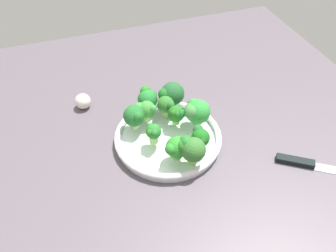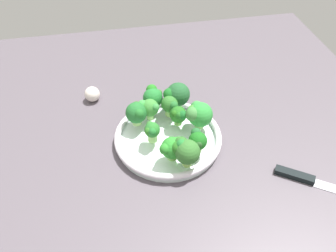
# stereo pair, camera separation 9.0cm
# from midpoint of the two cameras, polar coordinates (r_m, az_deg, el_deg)

# --- Properties ---
(ground_plane) EXTENTS (1.30, 1.30, 0.03)m
(ground_plane) POSITION_cam_midpoint_polar(r_m,az_deg,el_deg) (0.96, -0.90, -2.38)
(ground_plane) COLOR #564D56
(bowl) EXTENTS (0.29, 0.29, 0.03)m
(bowl) POSITION_cam_midpoint_polar(r_m,az_deg,el_deg) (0.93, -2.76, -2.12)
(bowl) COLOR white
(bowl) RESTS_ON ground_plane
(broccoli_floret_0) EXTENTS (0.04, 0.05, 0.06)m
(broccoli_floret_0) POSITION_cam_midpoint_polar(r_m,az_deg,el_deg) (0.87, -5.43, -1.20)
(broccoli_floret_0) COLOR #91C86A
(broccoli_floret_0) RESTS_ON bowl
(broccoli_floret_1) EXTENTS (0.05, 0.05, 0.06)m
(broccoli_floret_1) POSITION_cam_midpoint_polar(r_m,az_deg,el_deg) (0.92, -1.23, 1.88)
(broccoli_floret_1) COLOR #7CB655
(broccoli_floret_1) RESTS_ON bowl
(broccoli_floret_2) EXTENTS (0.06, 0.06, 0.06)m
(broccoli_floret_2) POSITION_cam_midpoint_polar(r_m,az_deg,el_deg) (0.84, -1.60, -3.72)
(broccoli_floret_2) COLOR #75B651
(broccoli_floret_2) RESTS_ON bowl
(broccoli_floret_3) EXTENTS (0.05, 0.06, 0.06)m
(broccoli_floret_3) POSITION_cam_midpoint_polar(r_m,az_deg,el_deg) (0.86, 2.45, -2.08)
(broccoli_floret_3) COLOR #93C662
(broccoli_floret_3) RESTS_ON bowl
(broccoli_floret_4) EXTENTS (0.06, 0.05, 0.06)m
(broccoli_floret_4) POSITION_cam_midpoint_polar(r_m,az_deg,el_deg) (0.94, -6.40, 2.60)
(broccoli_floret_4) COLOR #96D372
(broccoli_floret_4) RESTS_ON bowl
(broccoli_floret_5) EXTENTS (0.05, 0.06, 0.06)m
(broccoli_floret_5) POSITION_cam_midpoint_polar(r_m,az_deg,el_deg) (0.95, -2.97, 3.61)
(broccoli_floret_5) COLOR #9AC769
(broccoli_floret_5) RESTS_ON bowl
(broccoli_floret_6) EXTENTS (0.08, 0.07, 0.07)m
(broccoli_floret_6) POSITION_cam_midpoint_polar(r_m,az_deg,el_deg) (0.92, 1.93, 2.37)
(broccoli_floret_6) COLOR #76B654
(broccoli_floret_6) RESTS_ON bowl
(broccoli_floret_7) EXTENTS (0.06, 0.07, 0.07)m
(broccoli_floret_7) POSITION_cam_midpoint_polar(r_m,az_deg,el_deg) (0.92, -8.39, 1.50)
(broccoli_floret_7) COLOR #98C76D
(broccoli_floret_7) RESTS_ON bowl
(broccoli_floret_8) EXTENTS (0.07, 0.07, 0.08)m
(broccoli_floret_8) POSITION_cam_midpoint_polar(r_m,az_deg,el_deg) (0.82, 0.72, -3.92)
(broccoli_floret_8) COLOR #96CE5E
(broccoli_floret_8) RESTS_ON bowl
(broccoli_floret_9) EXTENTS (0.06, 0.06, 0.07)m
(broccoli_floret_9) POSITION_cam_midpoint_polar(r_m,az_deg,el_deg) (0.97, -6.08, 4.50)
(broccoli_floret_9) COLOR #82C863
(broccoli_floret_9) RESTS_ON bowl
(broccoli_floret_10) EXTENTS (0.08, 0.07, 0.08)m
(broccoli_floret_10) POSITION_cam_midpoint_polar(r_m,az_deg,el_deg) (0.97, -2.13, 5.24)
(broccoli_floret_10) COLOR #91C966
(broccoli_floret_10) RESTS_ON bowl
(knife) EXTENTS (0.23, 0.17, 0.01)m
(knife) POSITION_cam_midpoint_polar(r_m,az_deg,el_deg) (0.94, 20.76, -6.30)
(knife) COLOR silver
(knife) RESTS_ON ground_plane
(garlic_bulb) EXTENTS (0.05, 0.05, 0.05)m
(garlic_bulb) POSITION_cam_midpoint_polar(r_m,az_deg,el_deg) (1.07, -16.38, 3.89)
(garlic_bulb) COLOR white
(garlic_bulb) RESTS_ON ground_plane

